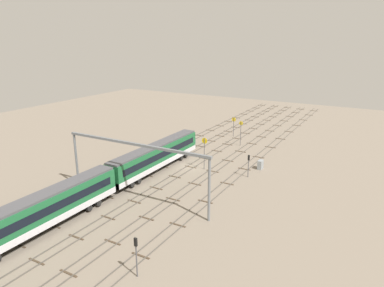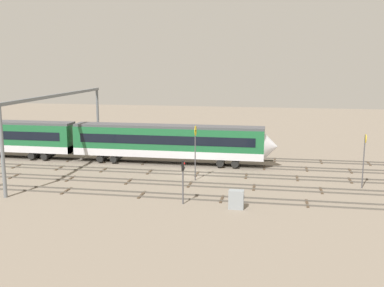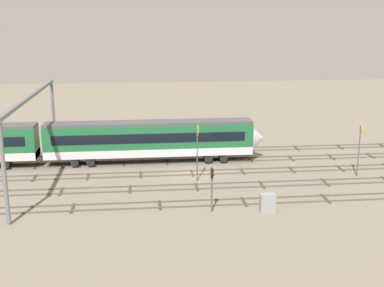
{
  "view_description": "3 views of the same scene",
  "coord_description": "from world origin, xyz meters",
  "px_view_note": "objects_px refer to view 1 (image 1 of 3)",
  "views": [
    {
      "loc": [
        -54.6,
        -31.12,
        23.38
      ],
      "look_at": [
        4.21,
        2.09,
        3.23
      ],
      "focal_mm": 33.34,
      "sensor_mm": 36.0,
      "label": 1
    },
    {
      "loc": [
        8.47,
        -50.7,
        12.92
      ],
      "look_at": [
        -0.5,
        -0.45,
        3.65
      ],
      "focal_mm": 43.0,
      "sensor_mm": 36.0,
      "label": 2
    },
    {
      "loc": [
        -5.38,
        -51.55,
        16.73
      ],
      "look_at": [
        0.01,
        0.09,
        3.37
      ],
      "focal_mm": 46.26,
      "sensor_mm": 36.0,
      "label": 3
    }
  ],
  "objects_px": {
    "speed_sign_mid_trackside": "(241,130)",
    "relay_cabinet": "(260,165)",
    "signal_light_trackside_approach": "(249,163)",
    "speed_sign_near_foreground": "(234,124)",
    "signal_light_trackside_departure": "(136,252)",
    "train": "(45,211)",
    "overhead_gantry": "(135,156)",
    "speed_sign_far_trackside": "(204,149)"
  },
  "relations": [
    {
      "from": "speed_sign_near_foreground",
      "to": "signal_light_trackside_departure",
      "type": "distance_m",
      "value": 55.93
    },
    {
      "from": "signal_light_trackside_approach",
      "to": "speed_sign_near_foreground",
      "type": "bearing_deg",
      "value": 28.57
    },
    {
      "from": "speed_sign_far_trackside",
      "to": "signal_light_trackside_departure",
      "type": "bearing_deg",
      "value": -164.78
    },
    {
      "from": "speed_sign_mid_trackside",
      "to": "speed_sign_far_trackside",
      "type": "relative_size",
      "value": 0.93
    },
    {
      "from": "train",
      "to": "signal_light_trackside_departure",
      "type": "bearing_deg",
      "value": -96.27
    },
    {
      "from": "relay_cabinet",
      "to": "overhead_gantry",
      "type": "bearing_deg",
      "value": 152.35
    },
    {
      "from": "overhead_gantry",
      "to": "signal_light_trackside_approach",
      "type": "distance_m",
      "value": 20.81
    },
    {
      "from": "speed_sign_far_trackside",
      "to": "signal_light_trackside_departure",
      "type": "xyz_separation_m",
      "value": [
        -30.69,
        -8.35,
        -1.09
      ]
    },
    {
      "from": "speed_sign_far_trackside",
      "to": "train",
      "type": "bearing_deg",
      "value": 165.82
    },
    {
      "from": "speed_sign_near_foreground",
      "to": "train",
      "type": "bearing_deg",
      "value": 176.76
    },
    {
      "from": "speed_sign_far_trackside",
      "to": "signal_light_trackside_approach",
      "type": "distance_m",
      "value": 8.55
    },
    {
      "from": "speed_sign_mid_trackside",
      "to": "relay_cabinet",
      "type": "xyz_separation_m",
      "value": [
        -12.17,
        -8.9,
        -2.71
      ]
    },
    {
      "from": "speed_sign_mid_trackside",
      "to": "speed_sign_far_trackside",
      "type": "height_order",
      "value": "speed_sign_far_trackside"
    },
    {
      "from": "speed_sign_mid_trackside",
      "to": "signal_light_trackside_departure",
      "type": "relative_size",
      "value": 1.26
    },
    {
      "from": "overhead_gantry",
      "to": "speed_sign_near_foreground",
      "type": "xyz_separation_m",
      "value": [
        40.58,
        1.79,
        -3.89
      ]
    },
    {
      "from": "speed_sign_near_foreground",
      "to": "signal_light_trackside_approach",
      "type": "bearing_deg",
      "value": -151.43
    },
    {
      "from": "speed_sign_mid_trackside",
      "to": "signal_light_trackside_approach",
      "type": "height_order",
      "value": "speed_sign_mid_trackside"
    },
    {
      "from": "signal_light_trackside_departure",
      "to": "relay_cabinet",
      "type": "distance_m",
      "value": 35.96
    },
    {
      "from": "overhead_gantry",
      "to": "signal_light_trackside_departure",
      "type": "height_order",
      "value": "overhead_gantry"
    },
    {
      "from": "speed_sign_far_trackside",
      "to": "signal_light_trackside_approach",
      "type": "xyz_separation_m",
      "value": [
        0.32,
        -8.44,
        -1.34
      ]
    },
    {
      "from": "relay_cabinet",
      "to": "speed_sign_mid_trackside",
      "type": "bearing_deg",
      "value": 36.17
    },
    {
      "from": "overhead_gantry",
      "to": "speed_sign_far_trackside",
      "type": "height_order",
      "value": "overhead_gantry"
    },
    {
      "from": "overhead_gantry",
      "to": "signal_light_trackside_approach",
      "type": "height_order",
      "value": "overhead_gantry"
    },
    {
      "from": "speed_sign_near_foreground",
      "to": "speed_sign_mid_trackside",
      "type": "xyz_separation_m",
      "value": [
        -6.42,
        -4.42,
        0.36
      ]
    },
    {
      "from": "relay_cabinet",
      "to": "train",
      "type": "bearing_deg",
      "value": 154.49
    },
    {
      "from": "overhead_gantry",
      "to": "relay_cabinet",
      "type": "relative_size",
      "value": 14.61
    },
    {
      "from": "speed_sign_near_foreground",
      "to": "speed_sign_far_trackside",
      "type": "distance_m",
      "value": 24.19
    },
    {
      "from": "speed_sign_near_foreground",
      "to": "speed_sign_far_trackside",
      "type": "relative_size",
      "value": 0.79
    },
    {
      "from": "speed_sign_far_trackside",
      "to": "signal_light_trackside_departure",
      "type": "height_order",
      "value": "speed_sign_far_trackside"
    },
    {
      "from": "speed_sign_far_trackside",
      "to": "relay_cabinet",
      "type": "relative_size",
      "value": 3.58
    },
    {
      "from": "overhead_gantry",
      "to": "relay_cabinet",
      "type": "xyz_separation_m",
      "value": [
        22.0,
        -11.52,
        -6.24
      ]
    },
    {
      "from": "train",
      "to": "overhead_gantry",
      "type": "bearing_deg",
      "value": -21.46
    },
    {
      "from": "speed_sign_mid_trackside",
      "to": "overhead_gantry",
      "type": "bearing_deg",
      "value": 175.6
    },
    {
      "from": "train",
      "to": "speed_sign_near_foreground",
      "type": "distance_m",
      "value": 52.84
    },
    {
      "from": "signal_light_trackside_approach",
      "to": "signal_light_trackside_departure",
      "type": "height_order",
      "value": "signal_light_trackside_departure"
    },
    {
      "from": "overhead_gantry",
      "to": "speed_sign_mid_trackside",
      "type": "height_order",
      "value": "overhead_gantry"
    },
    {
      "from": "speed_sign_near_foreground",
      "to": "relay_cabinet",
      "type": "distance_m",
      "value": 22.98
    },
    {
      "from": "signal_light_trackside_departure",
      "to": "speed_sign_far_trackside",
      "type": "bearing_deg",
      "value": 15.22
    },
    {
      "from": "train",
      "to": "overhead_gantry",
      "type": "height_order",
      "value": "overhead_gantry"
    },
    {
      "from": "train",
      "to": "speed_sign_far_trackside",
      "type": "height_order",
      "value": "speed_sign_far_trackside"
    },
    {
      "from": "speed_sign_near_foreground",
      "to": "signal_light_trackside_approach",
      "type": "height_order",
      "value": "speed_sign_near_foreground"
    },
    {
      "from": "signal_light_trackside_departure",
      "to": "relay_cabinet",
      "type": "height_order",
      "value": "signal_light_trackside_departure"
    }
  ]
}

